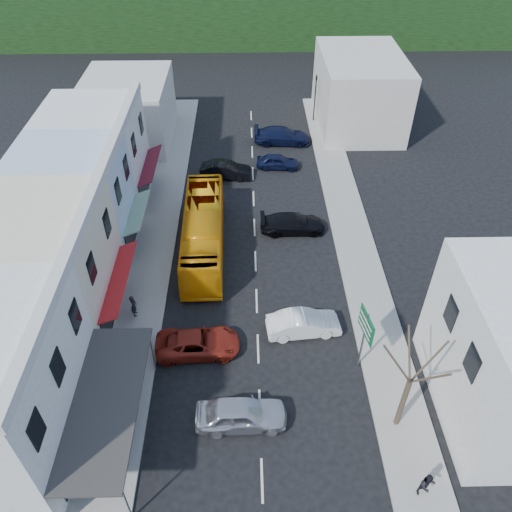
{
  "coord_description": "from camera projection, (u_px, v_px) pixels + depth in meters",
  "views": [
    {
      "loc": [
        -0.52,
        -19.1,
        23.85
      ],
      "look_at": [
        0.0,
        6.0,
        2.2
      ],
      "focal_mm": 35.0,
      "sensor_mm": 36.0,
      "label": 1
    }
  ],
  "objects": [
    {
      "name": "distant_block_left",
      "position": [
        128.0,
        110.0,
        48.34
      ],
      "size": [
        8.0,
        10.0,
        6.0
      ],
      "primitive_type": "cube",
      "color": "#B7B2A8",
      "rests_on": "ground"
    },
    {
      "name": "car_black_far",
      "position": [
        226.0,
        170.0,
        44.27
      ],
      "size": [
        4.55,
        2.22,
        1.4
      ],
      "primitive_type": "imported",
      "rotation": [
        0.0,
        0.0,
        1.47
      ],
      "color": "black",
      "rests_on": "ground"
    },
    {
      "name": "ground",
      "position": [
        258.0,
        349.0,
        30.04
      ],
      "size": [
        120.0,
        120.0,
        0.0
      ],
      "primitive_type": "plane",
      "color": "black",
      "rests_on": "ground"
    },
    {
      "name": "traffic_signal",
      "position": [
        315.0,
        99.0,
        51.58
      ],
      "size": [
        0.73,
        1.12,
        5.0
      ],
      "primitive_type": null,
      "rotation": [
        0.0,
        0.0,
        3.26
      ],
      "color": "black",
      "rests_on": "ground"
    },
    {
      "name": "car_black_near",
      "position": [
        293.0,
        224.0,
        38.35
      ],
      "size": [
        4.54,
        1.93,
        1.4
      ],
      "primitive_type": "imported",
      "rotation": [
        0.0,
        0.0,
        1.59
      ],
      "color": "black",
      "rests_on": "ground"
    },
    {
      "name": "direction_sign",
      "position": [
        363.0,
        341.0,
        27.69
      ],
      "size": [
        0.87,
        2.04,
        4.37
      ],
      "primitive_type": null,
      "rotation": [
        0.0,
        0.0,
        0.17
      ],
      "color": "#0A5228",
      "rests_on": "ground"
    },
    {
      "name": "sidewalk_left",
      "position": [
        155.0,
        244.0,
        37.45
      ],
      "size": [
        3.0,
        52.0,
        0.15
      ],
      "primitive_type": "cube",
      "color": "gray",
      "rests_on": "ground"
    },
    {
      "name": "distant_block_right",
      "position": [
        359.0,
        91.0,
        50.65
      ],
      "size": [
        8.0,
        12.0,
        7.0
      ],
      "primitive_type": "cube",
      "color": "#B7B2A8",
      "rests_on": "ground"
    },
    {
      "name": "pedestrian_left",
      "position": [
        134.0,
        305.0,
        31.39
      ],
      "size": [
        0.46,
        0.64,
        1.7
      ],
      "primitive_type": "imported",
      "rotation": [
        0.0,
        0.0,
        1.67
      ],
      "color": "black",
      "rests_on": "sidewalk_left"
    },
    {
      "name": "car_navy_far",
      "position": [
        282.0,
        137.0,
        49.11
      ],
      "size": [
        4.59,
        2.07,
        1.4
      ],
      "primitive_type": "imported",
      "rotation": [
        0.0,
        0.0,
        1.52
      ],
      "color": "black",
      "rests_on": "ground"
    },
    {
      "name": "car_white",
      "position": [
        304.0,
        324.0,
        30.58
      ],
      "size": [
        4.57,
        2.26,
        1.4
      ],
      "primitive_type": "imported",
      "rotation": [
        0.0,
        0.0,
        1.68
      ],
      "color": "white",
      "rests_on": "ground"
    },
    {
      "name": "sidewalk_right",
      "position": [
        354.0,
        241.0,
        37.68
      ],
      "size": [
        3.0,
        52.0,
        0.15
      ],
      "primitive_type": "cube",
      "color": "gray",
      "rests_on": "ground"
    },
    {
      "name": "bus",
      "position": [
        203.0,
        232.0,
        36.17
      ],
      "size": [
        2.78,
        11.66,
        3.1
      ],
      "primitive_type": "imported",
      "rotation": [
        0.0,
        0.0,
        0.02
      ],
      "color": "#FBA00C",
      "rests_on": "ground"
    },
    {
      "name": "car_silver",
      "position": [
        241.0,
        415.0,
        25.87
      ],
      "size": [
        4.44,
        1.89,
        1.4
      ],
      "primitive_type": "imported",
      "rotation": [
        0.0,
        0.0,
        1.59
      ],
      "color": "silver",
      "rests_on": "ground"
    },
    {
      "name": "shopfront_row",
      "position": [
        56.0,
        247.0,
        31.02
      ],
      "size": [
        8.25,
        30.0,
        8.0
      ],
      "color": "beige",
      "rests_on": "ground"
    },
    {
      "name": "car_navy_mid",
      "position": [
        278.0,
        161.0,
        45.5
      ],
      "size": [
        4.54,
        2.18,
        1.4
      ],
      "primitive_type": "imported",
      "rotation": [
        0.0,
        0.0,
        1.48
      ],
      "color": "black",
      "rests_on": "ground"
    },
    {
      "name": "car_red",
      "position": [
        198.0,
        343.0,
        29.46
      ],
      "size": [
        4.7,
        2.16,
        1.4
      ],
      "primitive_type": "imported",
      "rotation": [
        0.0,
        0.0,
        1.63
      ],
      "color": "maroon",
      "rests_on": "ground"
    },
    {
      "name": "street_tree",
      "position": [
        410.0,
        382.0,
        23.8
      ],
      "size": [
        2.89,
        2.89,
        7.49
      ],
      "primitive_type": null,
      "rotation": [
        0.0,
        0.0,
        0.11
      ],
      "color": "#342A20",
      "rests_on": "ground"
    },
    {
      "name": "pedestrian_right",
      "position": [
        428.0,
        484.0,
        22.85
      ],
      "size": [
        0.77,
        0.57,
        1.7
      ],
      "primitive_type": "imported",
      "rotation": [
        0.0,
        0.0,
        0.2
      ],
      "color": "black",
      "rests_on": "sidewalk_right"
    }
  ]
}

